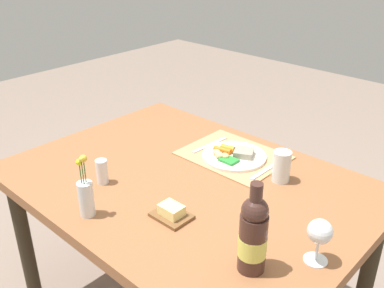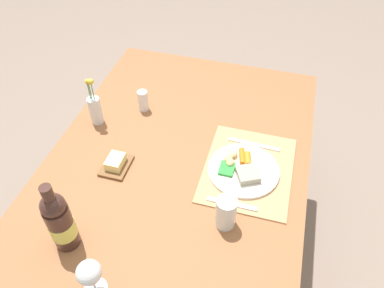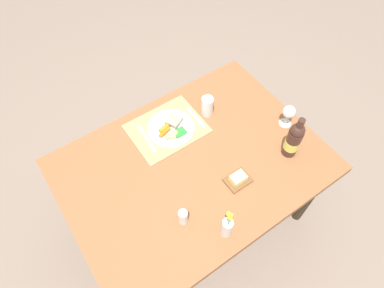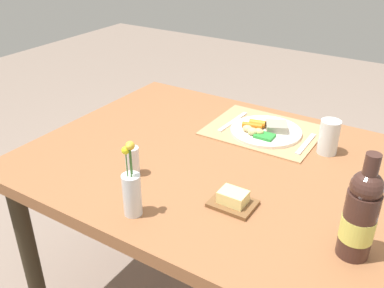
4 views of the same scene
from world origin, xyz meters
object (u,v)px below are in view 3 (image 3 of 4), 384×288
Objects in this scene: fork at (195,117)px; butter_dish at (238,179)px; flower_vase at (227,227)px; salt_shaker at (183,217)px; dinner_plate at (171,128)px; knife at (147,139)px; wine_bottle at (294,140)px; water_tumbler at (207,107)px; wine_glass at (289,112)px; dining_table at (193,171)px.

butter_dish is (0.06, 0.47, 0.01)m from fork.
salt_shaker is (0.13, -0.16, -0.03)m from flower_vase.
fork is at bearing 177.40° from dinner_plate.
salt_shaker is (0.10, 0.52, 0.04)m from knife.
fork is 0.63× the size of wine_bottle.
fork is at bearing -6.30° from water_tumbler.
wine_bottle is 1.99× the size of wine_glass.
fork is at bearing -130.24° from salt_shaker.
dinner_plate is 0.25m from water_tumbler.
butter_dish is 0.36m from wine_bottle.
flower_vase is at bearing 16.19° from wine_bottle.
salt_shaker is 0.68× the size of wine_glass.
flower_vase is 0.76m from wine_glass.
water_tumbler reaches higher than dining_table.
dining_table is 0.57m from wine_bottle.
dining_table is 0.27m from butter_dish.
water_tumbler is at bearing 173.58° from fork.
knife is at bearing -7.64° from dinner_plate.
wine_bottle is at bearing 113.39° from water_tumbler.
wine_glass reaches higher than dinner_plate.
flower_vase reaches higher than dinner_plate.
knife is 1.65× the size of butter_dish.
dining_table is 0.35m from salt_shaker.
dining_table is 4.86× the size of wine_bottle.
dining_table is at bearing 42.02° from water_tumbler.
dinner_plate is 0.17m from fork.
wine_glass is at bearing 156.35° from knife.
salt_shaker is at bearing -50.63° from flower_vase.
salt_shaker is 0.69m from water_tumbler.
knife is at bearing -5.28° from water_tumbler.
dinner_plate is 2.11× the size of butter_dish.
knife is 0.82m from wine_glass.
knife is 0.53m from salt_shaker.
fork is 0.58m from wine_bottle.
wine_bottle is at bearing 142.17° from knife.
fork is 0.54m from wine_glass.
wine_bottle is 0.59m from flower_vase.
wine_bottle is 0.20m from wine_glass.
dinner_plate reaches higher than dining_table.
butter_dish is (-0.13, 0.22, 0.10)m from dining_table.
butter_dish reaches higher than dinner_plate.
fork is 1.45× the size of water_tumbler.
knife is at bearing -26.44° from wine_glass.
fork is 0.64m from salt_shaker.
salt_shaker reaches higher than knife.
dinner_plate is (-0.03, -0.26, 0.10)m from dining_table.
dinner_plate is 0.68m from wine_bottle.
fork is at bearing -97.08° from butter_dish.
fork is 1.39× the size of butter_dish.
butter_dish is 0.49m from wine_glass.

